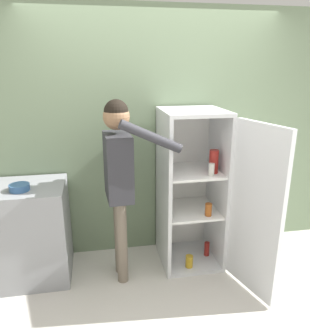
# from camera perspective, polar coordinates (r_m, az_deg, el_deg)

# --- Properties ---
(ground_plane) EXTENTS (12.00, 12.00, 0.00)m
(ground_plane) POSITION_cam_1_polar(r_m,az_deg,el_deg) (3.13, 3.38, -21.99)
(ground_plane) COLOR beige
(wall_back) EXTENTS (7.00, 0.06, 2.55)m
(wall_back) POSITION_cam_1_polar(r_m,az_deg,el_deg) (3.45, -0.14, 5.57)
(wall_back) COLOR gray
(wall_back) RESTS_ON ground_plane
(refrigerator) EXTENTS (0.80, 1.20, 1.59)m
(refrigerator) POSITION_cam_1_polar(r_m,az_deg,el_deg) (3.27, 8.19, -4.13)
(refrigerator) COLOR silver
(refrigerator) RESTS_ON ground_plane
(person) EXTENTS (0.65, 0.52, 1.72)m
(person) POSITION_cam_1_polar(r_m,az_deg,el_deg) (2.92, -6.26, 0.02)
(person) COLOR #726656
(person) RESTS_ON ground_plane
(counter) EXTENTS (0.67, 0.62, 0.94)m
(counter) POSITION_cam_1_polar(r_m,az_deg,el_deg) (3.39, -20.58, -10.39)
(counter) COLOR gray
(counter) RESTS_ON ground_plane
(bowl) EXTENTS (0.18, 0.18, 0.06)m
(bowl) POSITION_cam_1_polar(r_m,az_deg,el_deg) (3.10, -22.54, -3.15)
(bowl) COLOR #335B8E
(bowl) RESTS_ON counter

